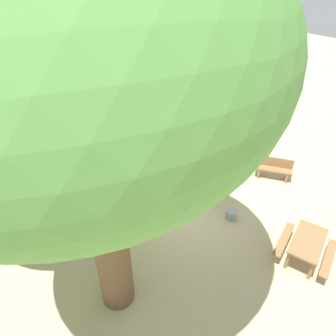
{
  "coord_description": "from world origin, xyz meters",
  "views": [
    {
      "loc": [
        -5.61,
        -5.94,
        7.39
      ],
      "look_at": [
        0.35,
        1.3,
        0.8
      ],
      "focal_mm": 32.73,
      "sensor_mm": 36.0,
      "label": 1
    }
  ],
  "objects_px": {
    "elephant": "(193,173)",
    "wooden_bench": "(274,168)",
    "person_handler": "(193,147)",
    "market_stall_white": "(86,90)",
    "feed_bucket": "(231,214)",
    "picnic_table_far": "(307,245)",
    "market_stall_red": "(40,102)",
    "shade_tree_main": "(82,66)"
  },
  "relations": [
    {
      "from": "elephant",
      "to": "wooden_bench",
      "type": "relative_size",
      "value": 1.44
    },
    {
      "from": "elephant",
      "to": "person_handler",
      "type": "xyz_separation_m",
      "value": [
        1.15,
        1.24,
        0.06
      ]
    },
    {
      "from": "shade_tree_main",
      "to": "picnic_table_far",
      "type": "height_order",
      "value": "shade_tree_main"
    },
    {
      "from": "wooden_bench",
      "to": "feed_bucket",
      "type": "bearing_deg",
      "value": 65.53
    },
    {
      "from": "market_stall_red",
      "to": "market_stall_white",
      "type": "bearing_deg",
      "value": 0.0
    },
    {
      "from": "shade_tree_main",
      "to": "market_stall_red",
      "type": "distance_m",
      "value": 12.45
    },
    {
      "from": "person_handler",
      "to": "picnic_table_far",
      "type": "bearing_deg",
      "value": 41.85
    },
    {
      "from": "wooden_bench",
      "to": "market_stall_red",
      "type": "relative_size",
      "value": 0.55
    },
    {
      "from": "elephant",
      "to": "picnic_table_far",
      "type": "height_order",
      "value": "elephant"
    },
    {
      "from": "market_stall_red",
      "to": "shade_tree_main",
      "type": "bearing_deg",
      "value": -101.91
    },
    {
      "from": "picnic_table_far",
      "to": "market_stall_red",
      "type": "bearing_deg",
      "value": 83.51
    },
    {
      "from": "market_stall_white",
      "to": "feed_bucket",
      "type": "relative_size",
      "value": 7.0
    },
    {
      "from": "person_handler",
      "to": "wooden_bench",
      "type": "distance_m",
      "value": 3.3
    },
    {
      "from": "elephant",
      "to": "market_stall_white",
      "type": "relative_size",
      "value": 0.8
    },
    {
      "from": "elephant",
      "to": "person_handler",
      "type": "relative_size",
      "value": 1.24
    },
    {
      "from": "picnic_table_far",
      "to": "market_stall_red",
      "type": "relative_size",
      "value": 0.74
    },
    {
      "from": "shade_tree_main",
      "to": "picnic_table_far",
      "type": "distance_m",
      "value": 7.63
    },
    {
      "from": "elephant",
      "to": "picnic_table_far",
      "type": "xyz_separation_m",
      "value": [
        0.41,
        -4.32,
        -0.3
      ]
    },
    {
      "from": "person_handler",
      "to": "market_stall_red",
      "type": "bearing_deg",
      "value": -108.91
    },
    {
      "from": "shade_tree_main",
      "to": "picnic_table_far",
      "type": "relative_size",
      "value": 4.51
    },
    {
      "from": "person_handler",
      "to": "market_stall_white",
      "type": "distance_m",
      "value": 8.08
    },
    {
      "from": "person_handler",
      "to": "market_stall_red",
      "type": "height_order",
      "value": "market_stall_red"
    },
    {
      "from": "market_stall_red",
      "to": "market_stall_white",
      "type": "height_order",
      "value": "same"
    },
    {
      "from": "feed_bucket",
      "to": "picnic_table_far",
      "type": "bearing_deg",
      "value": -82.09
    },
    {
      "from": "shade_tree_main",
      "to": "feed_bucket",
      "type": "relative_size",
      "value": 23.36
    },
    {
      "from": "market_stall_white",
      "to": "wooden_bench",
      "type": "bearing_deg",
      "value": -76.56
    },
    {
      "from": "person_handler",
      "to": "wooden_bench",
      "type": "xyz_separation_m",
      "value": [
        1.95,
        -2.62,
        -0.48
      ]
    },
    {
      "from": "market_stall_red",
      "to": "feed_bucket",
      "type": "height_order",
      "value": "market_stall_red"
    },
    {
      "from": "shade_tree_main",
      "to": "person_handler",
      "type": "bearing_deg",
      "value": 29.57
    },
    {
      "from": "market_stall_white",
      "to": "feed_bucket",
      "type": "height_order",
      "value": "market_stall_white"
    },
    {
      "from": "market_stall_red",
      "to": "feed_bucket",
      "type": "relative_size",
      "value": 7.0
    },
    {
      "from": "elephant",
      "to": "feed_bucket",
      "type": "bearing_deg",
      "value": -16.57
    },
    {
      "from": "elephant",
      "to": "shade_tree_main",
      "type": "distance_m",
      "value": 7.01
    },
    {
      "from": "market_stall_red",
      "to": "market_stall_white",
      "type": "relative_size",
      "value": 1.0
    },
    {
      "from": "picnic_table_far",
      "to": "market_stall_red",
      "type": "xyz_separation_m",
      "value": [
        -2.46,
        13.62,
        0.55
      ]
    },
    {
      "from": "market_stall_white",
      "to": "elephant",
      "type": "bearing_deg",
      "value": -93.41
    },
    {
      "from": "elephant",
      "to": "wooden_bench",
      "type": "bearing_deg",
      "value": 47.38
    },
    {
      "from": "market_stall_red",
      "to": "picnic_table_far",
      "type": "bearing_deg",
      "value": -79.76
    },
    {
      "from": "market_stall_white",
      "to": "feed_bucket",
      "type": "distance_m",
      "value": 11.2
    },
    {
      "from": "picnic_table_far",
      "to": "market_stall_red",
      "type": "distance_m",
      "value": 13.85
    },
    {
      "from": "picnic_table_far",
      "to": "person_handler",
      "type": "bearing_deg",
      "value": 65.69
    },
    {
      "from": "shade_tree_main",
      "to": "feed_bucket",
      "type": "height_order",
      "value": "shade_tree_main"
    }
  ]
}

